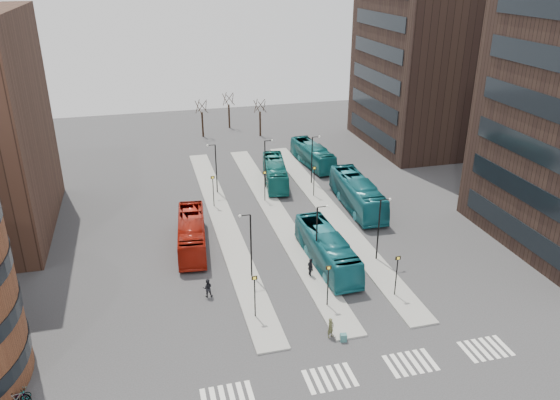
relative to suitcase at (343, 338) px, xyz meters
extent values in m
cube|color=gray|center=(-5.29, 22.51, -0.23)|extent=(2.50, 45.00, 0.15)
cube|color=gray|center=(0.71, 22.51, -0.23)|extent=(2.50, 45.00, 0.15)
cube|color=gray|center=(6.71, 22.51, -0.23)|extent=(2.50, 45.00, 0.15)
cube|color=#1B1A91|center=(0.00, 0.00, 0.00)|extent=(0.53, 0.45, 0.60)
imported|color=#9B180B|center=(-9.16, 17.53, 1.20)|extent=(3.59, 10.97, 3.00)
imported|color=#16636E|center=(2.51, 10.98, 1.28)|extent=(2.91, 11.41, 3.16)
imported|color=#146662|center=(2.92, 31.87, 1.16)|extent=(4.13, 10.75, 2.92)
imported|color=#15626D|center=(10.10, 22.24, 1.42)|extent=(3.49, 12.49, 3.44)
imported|color=#146065|center=(9.60, 37.14, 1.19)|extent=(3.49, 10.86, 2.97)
imported|color=#4B4C2D|center=(-0.76, 0.71, 0.51)|extent=(0.71, 0.63, 1.62)
imported|color=black|center=(-8.89, 8.44, 0.53)|extent=(0.87, 0.71, 1.66)
imported|color=black|center=(0.39, 9.23, 0.60)|extent=(0.54, 1.09, 1.80)
imported|color=black|center=(3.71, 8.72, 0.48)|extent=(1.08, 1.14, 1.56)
imported|color=gray|center=(-22.29, -0.41, 0.20)|extent=(2.02, 1.36, 1.00)
imported|color=gray|center=(-22.29, -0.65, 0.17)|extent=(1.61, 0.70, 0.94)
imported|color=gray|center=(-22.29, -0.43, 0.12)|extent=(1.68, 0.95, 0.84)
cube|color=silver|center=(-10.19, -3.49, -0.30)|extent=(0.35, 2.40, 0.01)
cube|color=silver|center=(-9.59, -3.49, -0.30)|extent=(0.35, 2.40, 0.01)
cube|color=silver|center=(-8.99, -3.49, -0.30)|extent=(0.35, 2.40, 0.01)
cube|color=silver|center=(-8.39, -3.49, -0.30)|extent=(0.35, 2.40, 0.01)
cube|color=silver|center=(-7.79, -3.49, -0.30)|extent=(0.35, 2.40, 0.01)
cube|color=silver|center=(-3.79, -3.49, -0.30)|extent=(0.35, 2.40, 0.01)
cube|color=silver|center=(-3.19, -3.49, -0.30)|extent=(0.35, 2.40, 0.01)
cube|color=silver|center=(-2.59, -3.49, -0.30)|extent=(0.35, 2.40, 0.01)
cube|color=silver|center=(-1.99, -3.49, -0.30)|extent=(0.35, 2.40, 0.01)
cube|color=silver|center=(-1.39, -3.49, -0.30)|extent=(0.35, 2.40, 0.01)
cube|color=silver|center=(-0.79, -3.49, -0.30)|extent=(0.35, 2.40, 0.01)
cube|color=silver|center=(2.21, -3.49, -0.30)|extent=(0.35, 2.40, 0.01)
cube|color=silver|center=(2.81, -3.49, -0.30)|extent=(0.35, 2.40, 0.01)
cube|color=silver|center=(3.41, -3.49, -0.30)|extent=(0.35, 2.40, 0.01)
cube|color=silver|center=(4.01, -3.49, -0.30)|extent=(0.35, 2.40, 0.01)
cube|color=silver|center=(4.61, -3.49, -0.30)|extent=(0.35, 2.40, 0.01)
cube|color=silver|center=(5.21, -3.49, -0.30)|extent=(0.35, 2.40, 0.01)
cube|color=silver|center=(8.21, -3.49, -0.30)|extent=(0.35, 2.40, 0.01)
cube|color=silver|center=(8.81, -3.49, -0.30)|extent=(0.35, 2.40, 0.01)
cube|color=silver|center=(9.41, -3.49, -0.30)|extent=(0.35, 2.40, 0.01)
cube|color=silver|center=(10.01, -3.49, -0.30)|extent=(0.35, 2.40, 0.01)
cube|color=silver|center=(10.61, -3.49, -0.30)|extent=(0.35, 2.40, 0.01)
cube|color=silver|center=(11.21, -3.49, -0.30)|extent=(0.35, 2.40, 0.01)
cube|color=black|center=(20.65, 8.51, 2.20)|extent=(0.12, 16.00, 2.00)
cube|color=black|center=(20.65, 8.51, 6.20)|extent=(0.12, 16.00, 2.00)
cube|color=black|center=(20.65, 8.51, 10.20)|extent=(0.12, 16.00, 2.00)
cube|color=black|center=(20.65, 8.51, 14.20)|extent=(0.12, 16.00, 2.00)
cube|color=black|center=(20.65, 8.51, 18.20)|extent=(0.12, 16.00, 2.00)
cube|color=black|center=(20.65, 8.51, 22.20)|extent=(0.12, 16.00, 2.00)
cube|color=black|center=(30.71, 42.51, 14.70)|extent=(20.00, 20.00, 30.00)
cube|color=black|center=(20.65, 42.51, 2.20)|extent=(0.12, 16.00, 2.00)
cube|color=black|center=(20.65, 42.51, 6.20)|extent=(0.12, 16.00, 2.00)
cube|color=black|center=(20.65, 42.51, 10.20)|extent=(0.12, 16.00, 2.00)
cube|color=black|center=(20.65, 42.51, 14.20)|extent=(0.12, 16.00, 2.00)
cube|color=black|center=(20.65, 42.51, 18.20)|extent=(0.12, 16.00, 2.00)
cylinder|color=black|center=(-5.69, 4.51, 1.60)|extent=(0.10, 0.10, 3.50)
cube|color=black|center=(-5.69, 4.51, 3.35)|extent=(0.45, 0.10, 0.30)
cube|color=yellow|center=(-5.69, 4.45, 3.35)|extent=(0.20, 0.02, 0.20)
cylinder|color=black|center=(-5.69, 26.51, 1.60)|extent=(0.10, 0.10, 3.50)
cube|color=black|center=(-5.69, 26.51, 3.35)|extent=(0.45, 0.10, 0.30)
cube|color=yellow|center=(-5.69, 26.45, 3.35)|extent=(0.20, 0.02, 0.20)
cylinder|color=black|center=(0.31, 4.51, 1.60)|extent=(0.10, 0.10, 3.50)
cube|color=black|center=(0.31, 4.51, 3.35)|extent=(0.45, 0.10, 0.30)
cube|color=yellow|center=(0.31, 4.45, 3.35)|extent=(0.20, 0.02, 0.20)
cylinder|color=black|center=(0.31, 26.51, 1.60)|extent=(0.10, 0.10, 3.50)
cube|color=black|center=(0.31, 26.51, 3.35)|extent=(0.45, 0.10, 0.30)
cube|color=yellow|center=(0.31, 26.45, 3.35)|extent=(0.20, 0.02, 0.20)
cylinder|color=black|center=(6.31, 4.51, 1.60)|extent=(0.10, 0.10, 3.50)
cube|color=black|center=(6.31, 4.51, 3.35)|extent=(0.45, 0.10, 0.30)
cube|color=yellow|center=(6.31, 4.45, 3.35)|extent=(0.20, 0.02, 0.20)
cylinder|color=black|center=(6.31, 26.51, 1.60)|extent=(0.10, 0.10, 3.50)
cube|color=black|center=(6.31, 26.51, 3.35)|extent=(0.45, 0.10, 0.30)
cube|color=yellow|center=(6.31, 26.45, 3.35)|extent=(0.20, 0.02, 0.20)
cylinder|color=black|center=(-4.69, 10.51, 2.85)|extent=(0.14, 0.14, 6.00)
cylinder|color=black|center=(-5.14, 10.51, 5.85)|extent=(0.90, 0.08, 0.08)
sphere|color=silver|center=(-5.59, 10.51, 5.85)|extent=(0.24, 0.24, 0.24)
cylinder|color=black|center=(-4.69, 30.51, 2.85)|extent=(0.14, 0.14, 6.00)
cylinder|color=black|center=(-5.14, 30.51, 5.85)|extent=(0.90, 0.08, 0.08)
sphere|color=silver|center=(-5.59, 30.51, 5.85)|extent=(0.24, 0.24, 0.24)
cylinder|color=black|center=(1.31, 10.51, 2.85)|extent=(0.14, 0.14, 6.00)
cylinder|color=black|center=(1.76, 10.51, 5.85)|extent=(0.90, 0.08, 0.08)
sphere|color=silver|center=(2.21, 10.51, 5.85)|extent=(0.24, 0.24, 0.24)
cylinder|color=black|center=(1.31, 30.51, 2.85)|extent=(0.14, 0.14, 6.00)
cylinder|color=black|center=(1.76, 30.51, 5.85)|extent=(0.90, 0.08, 0.08)
sphere|color=silver|center=(2.21, 30.51, 5.85)|extent=(0.24, 0.24, 0.24)
cylinder|color=black|center=(7.31, 10.51, 2.85)|extent=(0.14, 0.14, 6.00)
cylinder|color=black|center=(7.76, 10.51, 5.85)|extent=(0.90, 0.08, 0.08)
sphere|color=silver|center=(8.21, 10.51, 5.85)|extent=(0.24, 0.24, 0.24)
cylinder|color=black|center=(7.31, 30.51, 2.85)|extent=(0.14, 0.14, 6.00)
cylinder|color=black|center=(7.76, 30.51, 5.85)|extent=(0.90, 0.08, 0.08)
sphere|color=silver|center=(8.21, 30.51, 5.85)|extent=(0.24, 0.24, 0.24)
cylinder|color=black|center=(-3.29, 54.51, 1.70)|extent=(0.30, 0.30, 4.00)
cylinder|color=black|center=(-2.59, 54.51, 4.60)|extent=(0.10, 1.56, 1.95)
cylinder|color=black|center=(-3.07, 55.18, 4.60)|extent=(1.48, 0.59, 1.97)
cylinder|color=black|center=(-3.85, 54.92, 4.60)|extent=(0.90, 1.31, 1.99)
cylinder|color=black|center=(-3.85, 54.10, 4.60)|extent=(0.89, 1.31, 1.99)
cylinder|color=black|center=(-3.07, 53.84, 4.60)|extent=(1.48, 0.58, 1.97)
cylinder|color=black|center=(1.71, 58.51, 1.70)|extent=(0.30, 0.30, 4.00)
cylinder|color=black|center=(2.41, 58.51, 4.60)|extent=(0.10, 1.56, 1.95)
cylinder|color=black|center=(1.93, 59.18, 4.60)|extent=(1.48, 0.59, 1.97)
cylinder|color=black|center=(1.15, 58.92, 4.60)|extent=(0.90, 1.31, 1.99)
cylinder|color=black|center=(1.15, 58.10, 4.60)|extent=(0.89, 1.31, 1.99)
cylinder|color=black|center=(1.93, 57.84, 4.60)|extent=(1.48, 0.58, 1.97)
cylinder|color=black|center=(5.71, 52.51, 1.70)|extent=(0.30, 0.30, 4.00)
cylinder|color=black|center=(6.41, 52.51, 4.60)|extent=(0.10, 1.56, 1.95)
cylinder|color=black|center=(5.93, 53.18, 4.60)|extent=(1.48, 0.59, 1.97)
cylinder|color=black|center=(5.15, 52.92, 4.60)|extent=(0.90, 1.31, 1.99)
cylinder|color=black|center=(5.15, 52.10, 4.60)|extent=(0.89, 1.31, 1.99)
cylinder|color=black|center=(5.93, 51.84, 4.60)|extent=(1.48, 0.58, 1.97)
camera|label=1|loc=(-12.94, -30.62, 25.47)|focal=35.00mm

